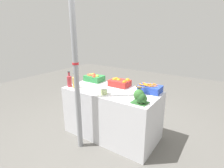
{
  "coord_description": "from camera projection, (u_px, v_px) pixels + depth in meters",
  "views": [
    {
      "loc": [
        1.53,
        -2.29,
        1.8
      ],
      "look_at": [
        0.0,
        0.0,
        0.95
      ],
      "focal_mm": 28.0,
      "sensor_mm": 36.0,
      "label": 1
    }
  ],
  "objects": [
    {
      "name": "broccoli_pile",
      "position": [
        140.0,
        97.0,
        2.34
      ],
      "size": [
        0.22,
        0.18,
        0.2
      ],
      "color": "#2D602D",
      "rests_on": "market_table"
    },
    {
      "name": "support_pole",
      "position": [
        76.0,
        64.0,
        2.45
      ],
      "size": [
        0.09,
        0.09,
        2.68
      ],
      "color": "gray",
      "rests_on": "ground_plane"
    },
    {
      "name": "carrot_crate",
      "position": [
        150.0,
        89.0,
        2.78
      ],
      "size": [
        0.35,
        0.26,
        0.15
      ],
      "color": "#2847B7",
      "rests_on": "market_table"
    },
    {
      "name": "apple_crate",
      "position": [
        94.0,
        78.0,
        3.39
      ],
      "size": [
        0.35,
        0.25,
        0.14
      ],
      "color": "#2D8442",
      "rests_on": "market_table"
    },
    {
      "name": "sparrow_bird",
      "position": [
        139.0,
        87.0,
        2.33
      ],
      "size": [
        0.13,
        0.05,
        0.05
      ],
      "rotation": [
        0.0,
        0.0,
        -2.92
      ],
      "color": "#4C3D2D",
      "rests_on": "broccoli_pile"
    },
    {
      "name": "orange_crate",
      "position": [
        120.0,
        83.0,
        3.09
      ],
      "size": [
        0.35,
        0.25,
        0.15
      ],
      "color": "red",
      "rests_on": "market_table"
    },
    {
      "name": "juice_bottle_ruby",
      "position": [
        69.0,
        80.0,
        3.04
      ],
      "size": [
        0.08,
        0.08,
        0.27
      ],
      "color": "#B2333D",
      "rests_on": "market_table"
    },
    {
      "name": "market_table",
      "position": [
        112.0,
        113.0,
        3.04
      ],
      "size": [
        1.58,
        0.8,
        0.85
      ],
      "primitive_type": "cube",
      "color": "silver",
      "rests_on": "ground_plane"
    },
    {
      "name": "juice_bottle_golden",
      "position": [
        74.0,
        82.0,
        2.98
      ],
      "size": [
        0.06,
        0.06,
        0.25
      ],
      "color": "gold",
      "rests_on": "market_table"
    },
    {
      "name": "ground_plane",
      "position": [
        112.0,
        134.0,
        3.16
      ],
      "size": [
        10.0,
        10.0,
        0.0
      ],
      "primitive_type": "plane",
      "color": "#605E59"
    },
    {
      "name": "pickle_jar",
      "position": [
        104.0,
        91.0,
        2.7
      ],
      "size": [
        0.12,
        0.12,
        0.1
      ],
      "color": "#B2C684",
      "rests_on": "market_table"
    }
  ]
}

